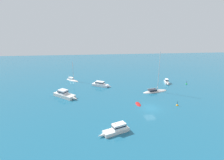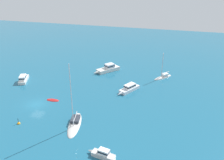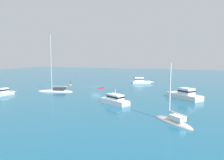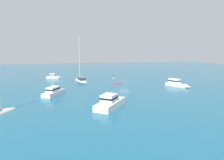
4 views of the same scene
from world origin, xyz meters
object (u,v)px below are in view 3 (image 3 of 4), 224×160
(launch, at_px, (141,81))
(mooring_buoy, at_px, (70,85))
(sloop, at_px, (173,121))
(powerboat, at_px, (114,100))
(motor_cruiser_1, at_px, (184,95))
(dinghy, at_px, (101,88))
(motor_cruiser, at_px, (5,92))
(sailboat, at_px, (56,91))

(launch, xyz_separation_m, mooring_buoy, (-16.59, -10.19, -0.69))
(sloop, distance_m, mooring_buoy, 36.80)
(powerboat, xyz_separation_m, motor_cruiser_1, (10.32, 8.17, 0.08))
(powerboat, relative_size, dinghy, 2.22)
(dinghy, bearing_deg, launch, -32.20)
(mooring_buoy, bearing_deg, sloop, -40.11)
(dinghy, height_order, launch, launch)
(motor_cruiser_1, bearing_deg, mooring_buoy, 22.54)
(sloop, distance_m, dinghy, 28.80)
(sloop, distance_m, launch, 35.82)
(dinghy, bearing_deg, sloop, -141.27)
(sloop, bearing_deg, motor_cruiser, 30.02)
(sailboat, bearing_deg, dinghy, -143.53)
(sailboat, distance_m, launch, 24.62)
(powerboat, distance_m, mooring_buoy, 24.78)
(sailboat, distance_m, dinghy, 10.85)
(sloop, xyz_separation_m, mooring_buoy, (-28.14, 23.71, -0.15))
(motor_cruiser, relative_size, launch, 0.73)
(sloop, height_order, launch, sloop)
(sailboat, height_order, launch, sailboat)
(motor_cruiser, height_order, motor_cruiser_1, motor_cruiser_1)
(motor_cruiser, distance_m, motor_cruiser_1, 33.92)
(sailboat, distance_m, mooring_buoy, 10.25)
(sloop, distance_m, motor_cruiser_1, 15.24)
(mooring_buoy, bearing_deg, motor_cruiser_1, -16.49)
(powerboat, distance_m, sloop, 12.08)
(motor_cruiser, xyz_separation_m, sloop, (32.24, -6.44, -0.42))
(launch, bearing_deg, motor_cruiser_1, -79.49)
(sailboat, bearing_deg, mooring_buoy, -88.99)
(motor_cruiser, relative_size, powerboat, 0.71)
(launch, height_order, motor_cruiser_1, motor_cruiser_1)
(launch, xyz_separation_m, motor_cruiser_1, (12.08, -18.68, 0.03))
(sailboat, height_order, mooring_buoy, sailboat)
(sailboat, relative_size, sloop, 1.70)
(dinghy, relative_size, launch, 0.47)
(powerboat, bearing_deg, dinghy, -29.91)
(sailboat, xyz_separation_m, motor_cruiser_1, (26.22, 1.47, 0.56))
(motor_cruiser, height_order, sailboat, sailboat)
(sloop, xyz_separation_m, motor_cruiser_1, (0.52, 15.22, 0.57))
(motor_cruiser, xyz_separation_m, dinghy, (13.62, 15.53, -0.59))
(powerboat, relative_size, motor_cruiser_1, 0.87)
(sailboat, xyz_separation_m, mooring_buoy, (-2.44, 9.95, -0.16))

